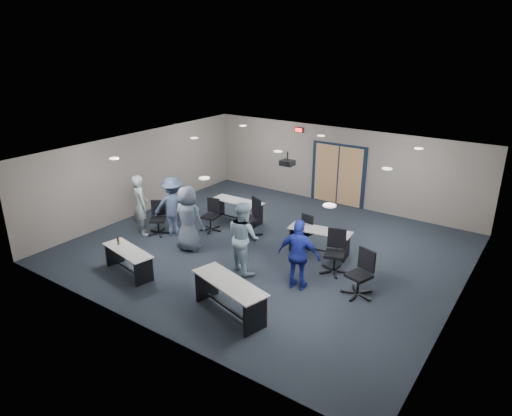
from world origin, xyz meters
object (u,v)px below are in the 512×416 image
Objects in this scene: table_back_left at (238,207)px; chair_back_c at (302,232)px; person_navy at (299,255)px; table_front_left at (128,257)px; chair_back_a at (210,215)px; chair_back_b at (249,218)px; chair_loose_right at (359,274)px; chair_loose_left at (158,218)px; person_back at (173,206)px; table_front_right at (229,292)px; person_plaid at (188,219)px; chair_back_d at (335,253)px; table_back_right at (320,237)px; person_gray at (141,205)px; person_lightblue at (243,237)px.

chair_back_c is at bearing -14.42° from table_back_left.
person_navy reaches higher than table_back_left.
table_front_left is 1.69× the size of chair_back_a.
chair_back_b is 4.13m from chair_loose_right.
chair_back_c is 4.31m from chair_loose_left.
table_back_left is 1.83× the size of chair_back_c.
person_navy reaches higher than chair_loose_right.
person_back is at bearing -16.54° from person_navy.
person_navy reaches higher than chair_back_a.
person_plaid is (-2.87, 1.87, 0.39)m from table_front_right.
person_plaid reaches higher than chair_back_d.
table_back_right is 1.88× the size of chair_back_c.
chair_loose_left is (-1.11, -1.10, 0.01)m from chair_back_a.
chair_loose_right is 0.60× the size of person_gray.
person_navy is at bearing 140.58° from person_back.
person_plaid is (-3.07, -1.83, 0.44)m from table_back_right.
chair_back_a is at bearing -10.25° from person_lightblue.
table_back_left is 5.35m from chair_loose_right.
chair_back_b is 2.10m from person_lightblue.
person_gray is 1.07× the size of person_navy.
chair_back_d reaches higher than chair_loose_right.
chair_back_c is 1.58m from chair_back_d.
chair_back_c is 2.72m from chair_loose_right.
person_back is at bearing 168.40° from chair_back_d.
chair_back_b is (1.00, -0.80, 0.11)m from table_back_left.
person_navy is (3.81, 1.79, 0.41)m from table_front_left.
person_gray reaches higher than chair_back_b.
chair_back_d reaches higher than table_front_right.
chair_loose_right is at bearing -167.78° from person_navy.
table_front_right is 3.44m from person_plaid.
person_lightblue is at bearing -7.96° from person_navy.
person_plaid is at bearing -132.78° from chair_back_c.
table_front_right is at bearing -101.04° from table_back_right.
table_back_left is 3.34m from person_lightblue.
person_lightblue is (1.09, -1.76, 0.33)m from chair_back_b.
table_front_right is 4.83m from chair_loose_left.
table_front_left is 5.58m from chair_loose_right.
person_lightblue is at bearing -127.59° from table_back_right.
chair_back_a is 1.15m from person_back.
chair_back_d is at bearing 154.58° from person_back.
chair_back_b is 3.07m from chair_back_d.
table_back_left is 1.00× the size of person_navy.
chair_loose_right is (6.28, 0.14, 0.05)m from chair_loose_left.
chair_back_d is 4.04m from person_plaid.
chair_back_c is at bearing -71.93° from person_navy.
chair_loose_right is at bearing -19.38° from chair_back_a.
chair_back_d is (3.02, -0.57, -0.03)m from chair_back_b.
chair_back_c is 0.51× the size of person_gray.
table_front_right is 4.56m from chair_back_a.
person_navy is (0.65, 1.77, 0.33)m from table_front_right.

